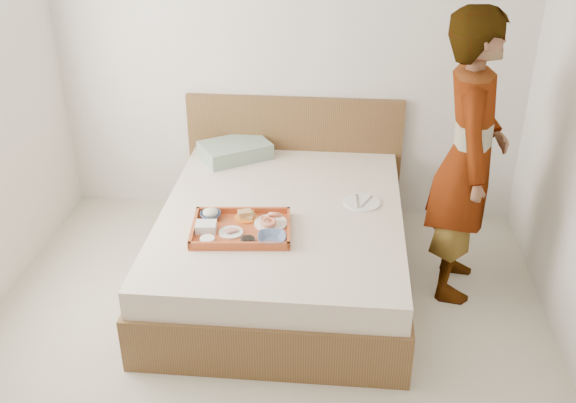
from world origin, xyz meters
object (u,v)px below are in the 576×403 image
at_px(bed, 282,245).
at_px(person, 468,159).
at_px(tray, 241,228).
at_px(dinner_plate, 362,202).

xyz_separation_m(bed, person, (1.15, 0.04, 0.66)).
bearing_deg(bed, tray, -126.80).
distance_m(bed, person, 1.32).
height_order(dinner_plate, person, person).
height_order(bed, dinner_plate, dinner_plate).
bearing_deg(dinner_plate, tray, -149.66).
relative_size(bed, dinner_plate, 8.22).
bearing_deg(dinner_plate, bed, -165.02).
relative_size(bed, person, 1.08).
bearing_deg(bed, dinner_plate, 14.98).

